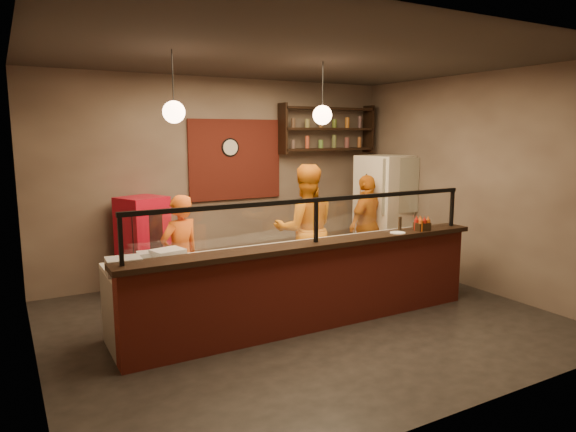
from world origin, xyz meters
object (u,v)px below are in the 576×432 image
pizza_dough (297,248)px  pepper_mill (400,224)px  wall_clock (230,147)px  fridge (385,212)px  red_cooler (143,245)px  cook_right (367,225)px  cook_mid (305,230)px  cook_left (180,256)px  condiment_caddy (422,226)px

pizza_dough → pepper_mill: 1.39m
wall_clock → fridge: size_ratio=0.15×
red_cooler → pepper_mill: 3.68m
cook_right → red_cooler: 3.57m
fridge → cook_right: bearing=-170.0°
fridge → pizza_dough: bearing=-162.7°
cook_right → pizza_dough: size_ratio=3.14×
cook_mid → red_cooler: cook_mid is taller
cook_left → red_cooler: bearing=-103.1°
cook_right → red_cooler: bearing=-34.1°
condiment_caddy → red_cooler: bearing=140.5°
fridge → condiment_caddy: (-0.98, -1.92, 0.14)m
red_cooler → pizza_dough: bearing=-78.4°
wall_clock → cook_right: wall_clock is taller
cook_left → condiment_caddy: (2.88, -1.27, 0.33)m
cook_mid → pepper_mill: bearing=138.3°
cook_mid → pizza_dough: 1.03m
cook_mid → fridge: bearing=-144.0°
pepper_mill → wall_clock: bearing=113.8°
red_cooler → fridge: bearing=-31.9°
cook_mid → pizza_dough: cook_mid is taller
fridge → pizza_dough: (-2.60, -1.43, -0.07)m
cook_left → cook_right: bearing=166.7°
cook_mid → pepper_mill: size_ratio=9.83×
pizza_dough → pepper_mill: size_ratio=2.74×
wall_clock → pizza_dough: 2.62m
cook_mid → pizza_dough: bearing=72.4°
wall_clock → cook_right: 2.58m
pepper_mill → cook_right: bearing=65.4°
cook_mid → cook_right: (1.43, 0.39, -0.12)m
wall_clock → cook_mid: size_ratio=0.16×
fridge → condiment_caddy: fridge is taller
cook_right → pizza_dough: cook_right is taller
fridge → pepper_mill: fridge is taller
cook_mid → condiment_caddy: bearing=146.3°
cook_left → cook_mid: 1.89m
red_cooler → cook_right: bearing=-36.7°
cook_right → condiment_caddy: 1.78m
pizza_dough → pepper_mill: (1.31, -0.41, 0.25)m
wall_clock → cook_left: bearing=-131.4°
fridge → red_cooler: size_ratio=1.38×
pepper_mill → fridge: bearing=54.9°
condiment_caddy → wall_clock: bearing=118.3°
cook_right → red_cooler: cook_right is taller
wall_clock → condiment_caddy: bearing=-61.7°
cook_right → red_cooler: (-3.48, 0.81, -0.12)m
cook_left → fridge: size_ratio=0.80×
cook_mid → cook_right: bearing=-145.9°
cook_mid → pizza_dough: size_ratio=3.58×
cook_left → cook_mid: (1.88, 0.04, 0.16)m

